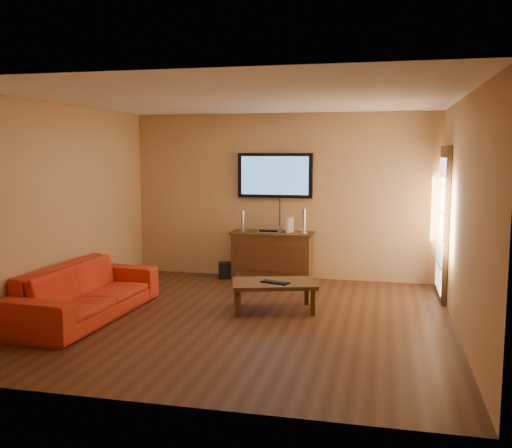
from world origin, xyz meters
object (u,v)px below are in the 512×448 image
(game_console, at_px, (290,225))
(subwoofer, at_px, (226,270))
(media_console, at_px, (272,256))
(keyboard, at_px, (275,282))
(av_receiver, at_px, (270,230))
(bottle, at_px, (238,279))
(speaker_right, at_px, (304,222))
(coffee_table, at_px, (274,285))
(speaker_left, at_px, (243,222))
(television, at_px, (275,175))
(sofa, at_px, (86,283))

(game_console, distance_m, subwoofer, 1.32)
(media_console, height_order, keyboard, media_console)
(av_receiver, relative_size, bottle, 1.81)
(speaker_right, bearing_deg, coffee_table, -94.72)
(av_receiver, height_order, subwoofer, av_receiver)
(speaker_right, height_order, keyboard, speaker_right)
(media_console, bearing_deg, speaker_left, -179.12)
(speaker_left, xyz_separation_m, bottle, (0.03, -0.43, -0.86))
(av_receiver, relative_size, game_console, 1.40)
(speaker_right, xyz_separation_m, av_receiver, (-0.55, -0.02, -0.14))
(television, height_order, sofa, television)
(television, xyz_separation_m, speaker_left, (-0.49, -0.22, -0.75))
(speaker_left, bearing_deg, keyboard, -63.96)
(television, bearing_deg, sofa, -123.56)
(speaker_left, distance_m, av_receiver, 0.48)
(sofa, distance_m, game_console, 3.42)
(speaker_right, bearing_deg, sofa, -132.83)
(game_console, relative_size, bottle, 1.29)
(sofa, bearing_deg, bottle, -29.74)
(speaker_right, distance_m, game_console, 0.24)
(game_console, distance_m, keyboard, 1.93)
(television, xyz_separation_m, keyboard, (0.40, -2.05, -1.30))
(media_console, distance_m, sofa, 3.20)
(game_console, bearing_deg, speaker_left, -159.86)
(media_console, xyz_separation_m, speaker_right, (0.52, -0.03, 0.57))
(television, bearing_deg, keyboard, -78.85)
(sofa, height_order, keyboard, sofa)
(subwoofer, bearing_deg, speaker_left, -19.45)
(bottle, bearing_deg, coffee_table, -57.76)
(television, bearing_deg, game_console, -34.86)
(television, distance_m, speaker_left, 0.92)
(media_console, relative_size, television, 1.08)
(av_receiver, bearing_deg, keyboard, -76.76)
(media_console, distance_m, subwoofer, 0.83)
(speaker_right, xyz_separation_m, subwoofer, (-1.30, 0.03, -0.84))
(game_console, bearing_deg, subwoofer, -160.94)
(speaker_left, distance_m, speaker_right, 1.01)
(bottle, bearing_deg, av_receiver, 41.77)
(speaker_right, height_order, game_console, speaker_right)
(television, height_order, av_receiver, television)
(coffee_table, distance_m, subwoofer, 2.12)
(media_console, relative_size, av_receiver, 3.93)
(av_receiver, relative_size, keyboard, 0.85)
(av_receiver, height_order, game_console, game_console)
(television, xyz_separation_m, av_receiver, (-0.03, -0.26, -0.87))
(television, relative_size, subwoofer, 4.92)
(av_receiver, xyz_separation_m, game_console, (0.32, 0.06, 0.08))
(media_console, relative_size, coffee_table, 1.10)
(media_console, bearing_deg, game_console, 3.15)
(coffee_table, xyz_separation_m, speaker_left, (-0.86, 1.76, 0.61))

